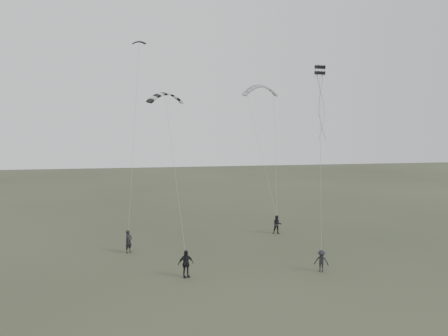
{
  "coord_description": "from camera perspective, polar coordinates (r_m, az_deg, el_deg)",
  "views": [
    {
      "loc": [
        -4.71,
        -30.74,
        10.84
      ],
      "look_at": [
        1.17,
        5.51,
        6.78
      ],
      "focal_mm": 35.0,
      "sensor_mm": 36.0,
      "label": 1
    }
  ],
  "objects": [
    {
      "name": "flyer_center",
      "position": [
        30.92,
        -5.02,
        -12.35
      ],
      "size": [
        1.21,
        0.76,
        1.92
      ],
      "primitive_type": "imported",
      "rotation": [
        0.0,
        0.0,
        0.28
      ],
      "color": "black",
      "rests_on": "ground"
    },
    {
      "name": "kite_dark_small",
      "position": [
        44.81,
        -11.05,
        15.88
      ],
      "size": [
        1.39,
        0.76,
        0.56
      ],
      "primitive_type": null,
      "rotation": [
        0.31,
        0.0,
        -0.19
      ],
      "color": "black",
      "rests_on": "flyer_left"
    },
    {
      "name": "ground",
      "position": [
        32.93,
        -0.49,
        -12.9
      ],
      "size": [
        140.0,
        140.0,
        0.0
      ],
      "primitive_type": "plane",
      "color": "#333A26",
      "rests_on": "ground"
    },
    {
      "name": "flyer_far",
      "position": [
        32.64,
        12.6,
        -11.77
      ],
      "size": [
        1.17,
        0.94,
        1.59
      ],
      "primitive_type": "imported",
      "rotation": [
        0.0,
        0.0,
        -0.39
      ],
      "color": "#232328",
      "rests_on": "ground"
    },
    {
      "name": "kite_pale_large",
      "position": [
        46.9,
        4.81,
        10.58
      ],
      "size": [
        3.93,
        1.69,
        1.72
      ],
      "primitive_type": null,
      "rotation": [
        0.21,
        0.0,
        0.14
      ],
      "color": "#A3A5A8",
      "rests_on": "flyer_right"
    },
    {
      "name": "kite_striped",
      "position": [
        34.94,
        -7.64,
        9.58
      ],
      "size": [
        3.08,
        2.08,
        1.29
      ],
      "primitive_type": null,
      "rotation": [
        0.21,
        0.0,
        0.42
      ],
      "color": "black",
      "rests_on": "flyer_center"
    },
    {
      "name": "flyer_right",
      "position": [
        42.25,
        6.96,
        -7.35
      ],
      "size": [
        0.96,
        0.8,
        1.78
      ],
      "primitive_type": "imported",
      "rotation": [
        0.0,
        0.0,
        -0.16
      ],
      "color": "black",
      "rests_on": "ground"
    },
    {
      "name": "flyer_left",
      "position": [
        37.02,
        -12.36,
        -9.35
      ],
      "size": [
        0.8,
        0.8,
        1.87
      ],
      "primitive_type": "imported",
      "rotation": [
        0.0,
        0.0,
        0.81
      ],
      "color": "black",
      "rests_on": "ground"
    },
    {
      "name": "kite_box",
      "position": [
        35.15,
        12.42,
        12.39
      ],
      "size": [
        0.75,
        0.8,
        0.77
      ],
      "primitive_type": null,
      "rotation": [
        0.12,
        0.0,
        0.24
      ],
      "color": "black",
      "rests_on": "flyer_far"
    }
  ]
}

